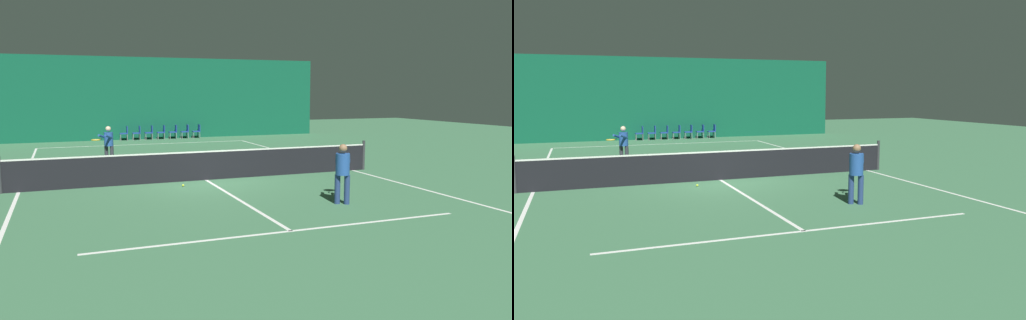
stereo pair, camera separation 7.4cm
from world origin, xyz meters
The scene contains 19 objects.
ground_plane centered at (0.00, 0.00, 0.00)m, with size 60.00×60.00×0.00m, color #3D704C.
backdrop_curtain centered at (0.00, 14.99, 2.43)m, with size 23.00×0.12×4.86m.
court_line_baseline_far centered at (0.00, 11.90, 0.00)m, with size 11.00×0.10×0.00m.
court_line_service_far centered at (0.00, 6.40, 0.00)m, with size 8.25×0.10×0.00m.
court_line_service_near centered at (0.00, -6.40, 0.00)m, with size 8.25×0.10×0.00m.
court_line_sideline_left centered at (-5.50, 0.00, 0.00)m, with size 0.10×23.80×0.00m.
court_line_sideline_right centered at (5.50, 0.00, 0.00)m, with size 0.10×23.80×0.00m.
court_line_centre centered at (0.00, 0.00, 0.00)m, with size 0.10×12.80×0.00m.
tennis_net centered at (0.00, 0.00, 0.51)m, with size 12.00×0.10×1.07m.
player_near centered at (2.30, -4.56, 0.89)m, with size 0.96×1.28×1.53m.
player_far centered at (-2.61, 4.66, 0.88)m, with size 0.99×1.25×1.51m.
courtside_chair_0 centered at (-0.83, 14.44, 0.49)m, with size 0.44×0.44×0.84m.
courtside_chair_1 centered at (-0.11, 14.44, 0.49)m, with size 0.44×0.44×0.84m.
courtside_chair_2 centered at (0.61, 14.44, 0.49)m, with size 0.44×0.44×0.84m.
courtside_chair_3 centered at (1.33, 14.44, 0.49)m, with size 0.44×0.44×0.84m.
courtside_chair_4 centered at (2.05, 14.44, 0.49)m, with size 0.44×0.44×0.84m.
courtside_chair_5 centered at (2.77, 14.44, 0.49)m, with size 0.44×0.44×0.84m.
courtside_chair_6 centered at (3.50, 14.44, 0.49)m, with size 0.44×0.44×0.84m.
tennis_ball centered at (-0.95, -0.82, 0.03)m, with size 0.07×0.07×0.07m.
Camera 1 is at (-4.28, -15.37, 2.83)m, focal length 35.00 mm.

